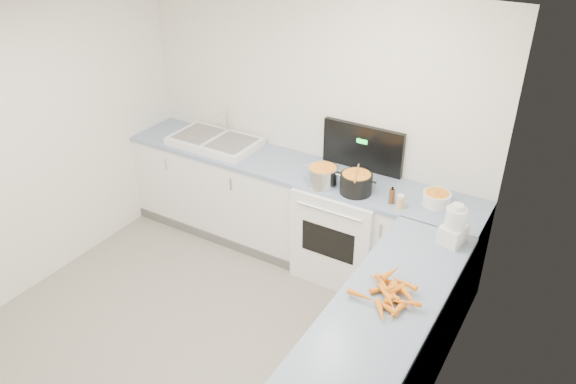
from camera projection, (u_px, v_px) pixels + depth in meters
The scene contains 17 objects.
floor at pixel (182, 360), 4.34m from camera, with size 3.50×4.00×0.00m, color gray, non-canonical shape.
ceiling at pixel (139, 35), 3.09m from camera, with size 3.50×4.00×0.00m, color silver, non-canonical shape.
wall_back at pixel (310, 124), 5.20m from camera, with size 3.50×2.50×0.00m, color silver, non-canonical shape.
wall_right at pixel (417, 319), 2.93m from camera, with size 4.00×2.50×0.00m, color silver, non-canonical shape.
counter_back at pixel (293, 210), 5.37m from camera, with size 3.50×0.62×0.94m.
counter_right at pixel (375, 365), 3.68m from camera, with size 0.62×2.20×0.94m.
stove at pixel (345, 226), 5.11m from camera, with size 0.76×0.65×1.36m.
sink at pixel (215, 141), 5.52m from camera, with size 0.86×0.52×0.31m.
steel_pot at pixel (323, 177), 4.78m from camera, with size 0.26×0.26×0.19m, color silver.
black_pot at pixel (356, 185), 4.67m from camera, with size 0.27×0.27×0.19m, color black.
wooden_spoon at pixel (357, 173), 4.62m from camera, with size 0.01×0.01×0.33m, color #AD7A47.
mixing_bowl at pixel (436, 199), 4.52m from camera, with size 0.23×0.23×0.10m, color white.
extract_bottle at pixel (392, 196), 4.53m from camera, with size 0.05×0.05×0.12m, color #593319.
spice_jar at pixel (400, 203), 4.47m from camera, with size 0.06×0.06×0.10m, color #E5B266.
food_processor at pixel (454, 226), 4.01m from camera, with size 0.19×0.22×0.32m.
carrot_pile at pixel (391, 294), 3.53m from camera, with size 0.45×0.50×0.10m.
peelings at pixel (194, 134), 5.56m from camera, with size 0.23×0.24×0.01m.
Camera 1 is at (2.31, -2.24, 3.29)m, focal length 35.00 mm.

